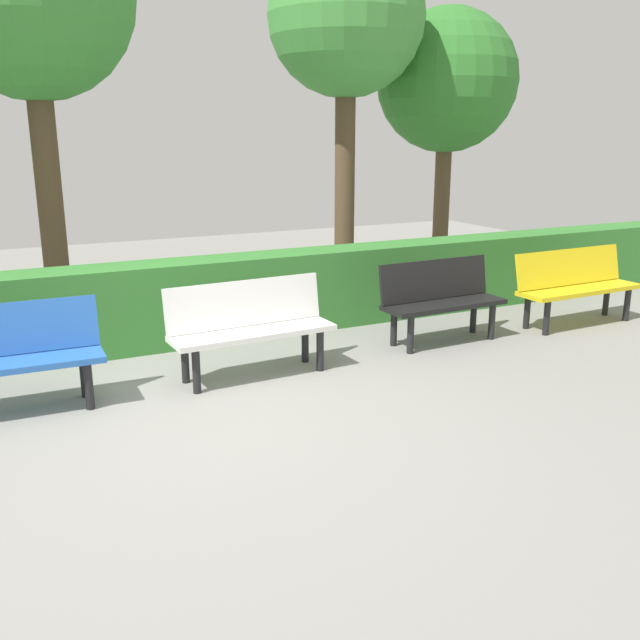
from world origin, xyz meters
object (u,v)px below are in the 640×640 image
bench_yellow (575,283)px  bench_white (250,324)px  bench_blue (12,353)px  tree_near (447,83)px  tree_mid (346,20)px  bench_black (440,297)px

bench_yellow → bench_white: bearing=-1.4°
bench_blue → tree_near: 7.53m
bench_blue → tree_mid: size_ratio=0.29×
bench_black → bench_yellow: bearing=174.8°
bench_blue → bench_yellow: bearing=-178.8°
bench_white → tree_mid: bearing=-133.7°
bench_black → tree_near: bearing=-127.5°
bench_black → tree_mid: 4.21m
tree_near → tree_mid: size_ratio=0.84×
bench_white → tree_near: (-4.40, -3.17, 2.40)m
bench_white → tree_near: 5.94m
bench_blue → tree_mid: 6.21m
bench_white → bench_blue: same height
bench_blue → tree_near: tree_near is taller
bench_blue → tree_near: bearing=-152.3°
bench_white → tree_mid: tree_mid is taller
bench_white → tree_near: size_ratio=0.39×
bench_white → bench_blue: size_ratio=1.11×
tree_near → bench_white: bearing=35.8°
bench_yellow → tree_near: 4.00m
bench_yellow → bench_black: size_ratio=1.16×
bench_yellow → bench_black: bearing=-4.8°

